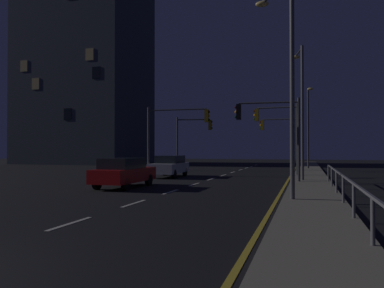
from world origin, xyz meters
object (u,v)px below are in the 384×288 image
traffic_light_mid_left (269,123)px  traffic_light_near_right (175,126)px  car_oncoming (169,166)px  traffic_light_overhead_east (283,132)px  street_lamp_corner (301,101)px  street_lamp_mid_block (308,121)px  street_lamp_median (287,72)px  traffic_light_far_center (278,125)px  traffic_light_far_left (193,133)px  car (124,172)px  building_distant (86,69)px

traffic_light_mid_left → traffic_light_near_right: (-7.53, 4.35, 0.17)m
car_oncoming → traffic_light_overhead_east: traffic_light_overhead_east is taller
traffic_light_overhead_east → street_lamp_corner: size_ratio=0.59×
street_lamp_mid_block → street_lamp_median: (-0.95, -23.95, 0.22)m
street_lamp_corner → street_lamp_median: bearing=-92.6°
traffic_light_far_center → street_lamp_median: (1.32, -14.18, 1.21)m
street_lamp_mid_block → traffic_light_far_left: bearing=-157.8°
traffic_light_far_center → street_lamp_median: 14.29m
street_lamp_mid_block → car: bearing=-114.5°
traffic_light_overhead_east → street_lamp_median: bearing=-86.3°
traffic_light_near_right → building_distant: 31.06m
traffic_light_mid_left → street_lamp_mid_block: 16.21m
traffic_light_far_left → street_lamp_corner: bearing=-44.8°
building_distant → street_lamp_mid_block: bearing=-16.3°
traffic_light_near_right → street_lamp_median: 15.24m
car_oncoming → building_distant: size_ratio=0.16×
street_lamp_median → street_lamp_corner: 9.56m
traffic_light_far_left → traffic_light_mid_left: size_ratio=1.03×
traffic_light_far_left → building_distant: size_ratio=0.19×
car_oncoming → traffic_light_mid_left: 8.56m
traffic_light_near_right → traffic_light_far_center: bearing=13.9°
traffic_light_far_left → building_distant: bearing=146.5°
traffic_light_near_right → street_lamp_corner: (9.35, -2.74, 1.29)m
traffic_light_far_left → traffic_light_near_right: 7.35m
car_oncoming → traffic_light_far_center: 8.76m
street_lamp_mid_block → building_distant: (-30.82, 9.02, 8.87)m
traffic_light_near_right → street_lamp_median: size_ratio=0.64×
car → street_lamp_corner: bearing=35.7°
street_lamp_median → building_distant: bearing=132.2°
traffic_light_overhead_east → building_distant: building_distant is taller
traffic_light_far_left → traffic_light_far_center: bearing=-32.9°
traffic_light_overhead_east → street_lamp_median: size_ratio=0.60×
car → street_lamp_mid_block: 23.28m
traffic_light_far_center → building_distant: 35.58m
street_lamp_corner → building_distant: building_distant is taller
traffic_light_mid_left → street_lamp_median: size_ratio=0.60×
car → traffic_light_near_right: bearing=92.2°
traffic_light_far_center → traffic_light_near_right: bearing=-166.1°
traffic_light_far_left → traffic_light_near_right: size_ratio=0.96×
traffic_light_mid_left → car: bearing=-145.9°
traffic_light_mid_left → street_lamp_median: street_lamp_median is taller
street_lamp_mid_block → traffic_light_overhead_east: bearing=-128.3°
car → traffic_light_far_center: (7.26, 11.09, 3.03)m
street_lamp_median → street_lamp_corner: street_lamp_corner is taller
traffic_light_mid_left → traffic_light_near_right: size_ratio=0.93×
car_oncoming → traffic_light_far_left: 9.10m
traffic_light_overhead_east → car_oncoming: bearing=-126.8°
traffic_light_far_center → street_lamp_mid_block: street_lamp_mid_block is taller
street_lamp_mid_block → street_lamp_median: street_lamp_median is taller
traffic_light_near_right → traffic_light_far_center: (7.61, 1.89, 0.04)m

